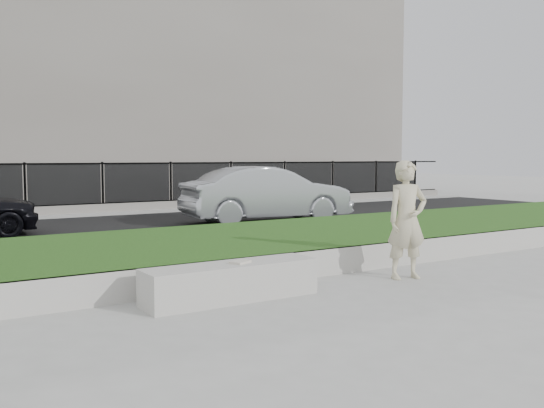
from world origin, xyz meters
TOP-DOWN VIEW (x-y plane):
  - ground at (0.00, 0.00)m, footprint 90.00×90.00m
  - grass_bank at (0.00, 3.00)m, footprint 34.00×4.00m
  - grass_kerb at (0.00, 1.04)m, footprint 34.00×0.08m
  - street at (0.00, 8.50)m, footprint 34.00×7.00m
  - far_pavement at (0.00, 13.00)m, footprint 34.00×3.00m
  - iron_fence at (0.00, 12.00)m, footprint 32.00×0.30m
  - stone_bench at (-0.42, 0.46)m, footprint 2.23×0.56m
  - man at (2.37, 0.25)m, footprint 0.70×0.55m
  - book at (-0.31, 0.42)m, footprint 0.29×0.26m
  - car_silver at (4.60, 7.53)m, footprint 4.63×2.12m

SIDE VIEW (x-z plane):
  - ground at x=0.00m, z-range 0.00..0.00m
  - street at x=0.00m, z-range 0.00..0.04m
  - far_pavement at x=0.00m, z-range 0.00..0.12m
  - grass_bank at x=0.00m, z-range 0.00..0.40m
  - grass_kerb at x=0.00m, z-range 0.00..0.40m
  - stone_bench at x=-0.42m, z-range 0.00..0.46m
  - book at x=-0.31m, z-range 0.46..0.48m
  - iron_fence at x=0.00m, z-range -0.21..1.29m
  - car_silver at x=4.60m, z-range 0.04..1.51m
  - man at x=2.37m, z-range 0.00..1.71m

